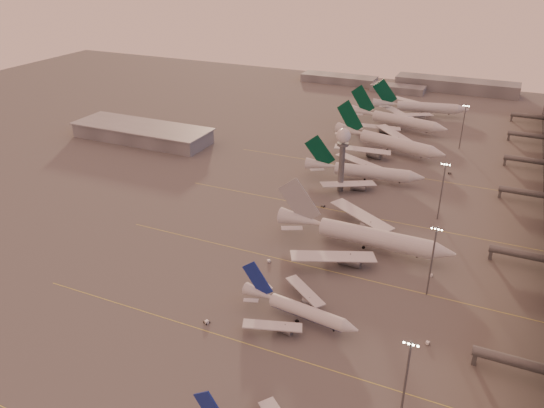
% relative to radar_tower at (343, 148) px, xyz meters
% --- Properties ---
extents(ground, '(700.00, 700.00, 0.00)m').
position_rel_radar_tower_xyz_m(ground, '(-5.00, -120.00, -20.95)').
color(ground, '#504E4E').
rests_on(ground, ground).
extents(taxiway_markings, '(180.00, 185.25, 0.02)m').
position_rel_radar_tower_xyz_m(taxiway_markings, '(25.00, -64.00, -20.94)').
color(taxiway_markings, '#D5CD4B').
rests_on(taxiway_markings, ground).
extents(hangar, '(82.00, 27.00, 8.50)m').
position_rel_radar_tower_xyz_m(hangar, '(-125.00, 20.00, -16.63)').
color(hangar, slate).
rests_on(hangar, ground).
extents(radar_tower, '(6.40, 6.40, 31.10)m').
position_rel_radar_tower_xyz_m(radar_tower, '(0.00, 0.00, 0.00)').
color(radar_tower, '#595C61').
rests_on(radar_tower, ground).
extents(mast_a, '(3.60, 0.56, 25.00)m').
position_rel_radar_tower_xyz_m(mast_a, '(53.00, -120.00, -7.21)').
color(mast_a, '#595C61').
rests_on(mast_a, ground).
extents(mast_b, '(3.60, 0.56, 25.00)m').
position_rel_radar_tower_xyz_m(mast_b, '(50.00, -65.00, -7.21)').
color(mast_b, '#595C61').
rests_on(mast_b, ground).
extents(mast_c, '(3.60, 0.56, 25.00)m').
position_rel_radar_tower_xyz_m(mast_c, '(45.00, -10.00, -7.21)').
color(mast_c, '#595C61').
rests_on(mast_c, ground).
extents(mast_d, '(3.60, 0.56, 25.00)m').
position_rel_radar_tower_xyz_m(mast_d, '(43.00, 80.00, -7.21)').
color(mast_d, '#595C61').
rests_on(mast_d, ground).
extents(distant_horizon, '(165.00, 37.50, 9.00)m').
position_rel_radar_tower_xyz_m(distant_horizon, '(-2.38, 205.14, -17.06)').
color(distant_horizon, slate).
rests_on(distant_horizon, ground).
extents(narrowbody_mid, '(39.22, 31.14, 15.35)m').
position_rel_radar_tower_xyz_m(narrowbody_mid, '(16.91, -93.86, -17.84)').
color(narrowbody_mid, silver).
rests_on(narrowbody_mid, ground).
extents(widebody_white, '(67.42, 54.01, 23.71)m').
position_rel_radar_tower_xyz_m(widebody_white, '(23.25, -45.73, -16.84)').
color(widebody_white, silver).
rests_on(widebody_white, ground).
extents(greentail_a, '(57.06, 45.83, 20.76)m').
position_rel_radar_tower_xyz_m(greentail_a, '(6.73, 15.04, -17.28)').
color(greentail_a, silver).
rests_on(greentail_a, ground).
extents(greentail_b, '(64.63, 51.47, 24.09)m').
position_rel_radar_tower_xyz_m(greentail_b, '(8.09, 58.68, -16.69)').
color(greentail_b, silver).
rests_on(greentail_b, ground).
extents(greentail_c, '(63.21, 50.46, 23.35)m').
position_rel_radar_tower_xyz_m(greentail_c, '(3.86, 100.05, -16.83)').
color(greentail_c, silver).
rests_on(greentail_c, ground).
extents(greentail_d, '(61.73, 49.39, 22.64)m').
position_rel_radar_tower_xyz_m(greentail_d, '(11.36, 135.41, -16.95)').
color(greentail_d, silver).
rests_on(greentail_d, ground).
extents(gsv_tug_mid, '(3.94, 3.20, 0.97)m').
position_rel_radar_tower_xyz_m(gsv_tug_mid, '(-7.28, -106.95, -20.45)').
color(gsv_tug_mid, white).
rests_on(gsv_tug_mid, ground).
extents(gsv_truck_b, '(5.28, 2.75, 2.03)m').
position_rel_radar_tower_xyz_m(gsv_truck_b, '(54.74, -89.31, -19.92)').
color(gsv_truck_b, white).
rests_on(gsv_truck_b, ground).
extents(gsv_truck_c, '(5.30, 4.95, 2.16)m').
position_rel_radar_tower_xyz_m(gsv_truck_c, '(-4.14, -68.46, -19.85)').
color(gsv_truck_c, white).
rests_on(gsv_truck_c, ground).
extents(gsv_catering_b, '(4.69, 2.56, 3.68)m').
position_rel_radar_tower_xyz_m(gsv_catering_b, '(49.80, -54.13, -19.11)').
color(gsv_catering_b, white).
rests_on(gsv_catering_b, ground).
extents(gsv_tug_far, '(2.36, 3.45, 0.92)m').
position_rel_radar_tower_xyz_m(gsv_tug_far, '(-1.54, -19.16, -20.48)').
color(gsv_tug_far, slate).
rests_on(gsv_tug_far, ground).
extents(gsv_truck_d, '(3.74, 6.35, 2.42)m').
position_rel_radar_tower_xyz_m(gsv_truck_d, '(-23.22, -2.87, -19.72)').
color(gsv_truck_d, yellow).
rests_on(gsv_truck_d, ground).
extents(gsv_tug_hangar, '(3.40, 2.25, 0.92)m').
position_rel_radar_tower_xyz_m(gsv_tug_hangar, '(43.19, 40.87, -20.47)').
color(gsv_tug_hangar, slate).
rests_on(gsv_tug_hangar, ground).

